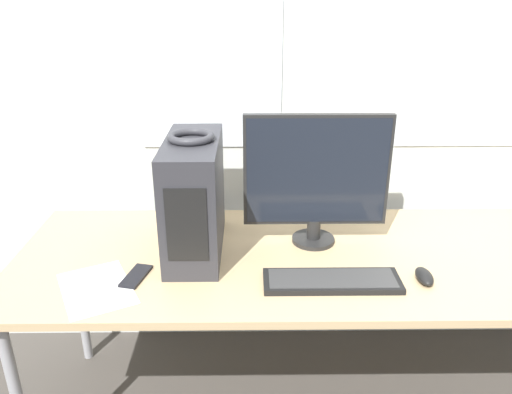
# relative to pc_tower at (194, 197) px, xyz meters

# --- Properties ---
(wall_back) EXTENTS (8.00, 0.07, 2.70)m
(wall_back) POSITION_rel_pc_tower_xyz_m (0.59, 0.48, 0.41)
(wall_back) COLOR silver
(wall_back) RESTS_ON ground_plane
(desk) EXTENTS (2.50, 0.81, 0.74)m
(desk) POSITION_rel_pc_tower_xyz_m (0.59, -0.05, -0.25)
(desk) COLOR tan
(desk) RESTS_ON ground_plane
(pc_tower) EXTENTS (0.19, 0.47, 0.42)m
(pc_tower) POSITION_rel_pc_tower_xyz_m (0.00, 0.00, 0.00)
(pc_tower) COLOR #2D2D33
(pc_tower) RESTS_ON desk
(headphones) EXTENTS (0.16, 0.16, 0.03)m
(headphones) POSITION_rel_pc_tower_xyz_m (0.00, 0.00, 0.22)
(headphones) COLOR #333338
(headphones) RESTS_ON pc_tower
(monitor_main) EXTENTS (0.54, 0.16, 0.50)m
(monitor_main) POSITION_rel_pc_tower_xyz_m (0.45, 0.05, 0.06)
(monitor_main) COLOR black
(monitor_main) RESTS_ON desk
(keyboard) EXTENTS (0.45, 0.14, 0.02)m
(keyboard) POSITION_rel_pc_tower_xyz_m (0.47, -0.25, -0.20)
(keyboard) COLOR black
(keyboard) RESTS_ON desk
(mouse) EXTENTS (0.05, 0.11, 0.04)m
(mouse) POSITION_rel_pc_tower_xyz_m (0.78, -0.23, -0.19)
(mouse) COLOR black
(mouse) RESTS_ON desk
(cell_phone) EXTENTS (0.09, 0.16, 0.01)m
(cell_phone) POSITION_rel_pc_tower_xyz_m (-0.19, -0.20, -0.21)
(cell_phone) COLOR black
(cell_phone) RESTS_ON desk
(paper_sheet_left) EXTENTS (0.32, 0.36, 0.00)m
(paper_sheet_left) POSITION_rel_pc_tower_xyz_m (-0.30, -0.27, -0.21)
(paper_sheet_left) COLOR white
(paper_sheet_left) RESTS_ON desk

